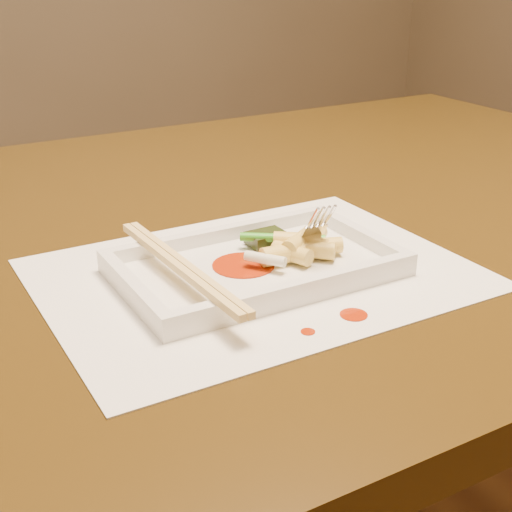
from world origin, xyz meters
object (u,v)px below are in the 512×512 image
placemat (256,274)px  chopstick_a (176,266)px  plate_base (256,269)px  fork (309,176)px  table (249,286)px

placemat → chopstick_a: chopstick_a is taller
plate_base → chopstick_a: 0.08m
plate_base → fork: bearing=14.4°
table → chopstick_a: (-0.17, -0.16, 0.13)m
table → plate_base: size_ratio=5.38×
placemat → fork: 0.11m
plate_base → fork: fork is taller
placemat → chopstick_a: size_ratio=1.73×
table → plate_base: 0.21m
table → chopstick_a: chopstick_a is taller
plate_base → table: bearing=62.8°
placemat → chopstick_a: bearing=180.0°
placemat → fork: fork is taller
chopstick_a → fork: 0.16m
fork → table: bearing=84.4°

